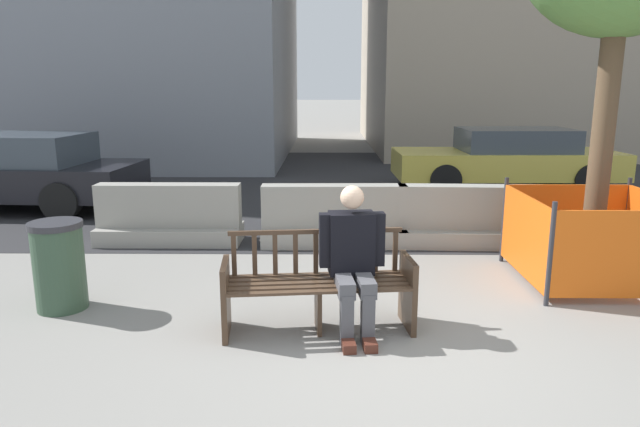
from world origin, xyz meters
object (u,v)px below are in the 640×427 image
Objects in this scene: jersey_barrier_centre at (334,220)px; jersey_barrier_left at (170,219)px; seated_person at (353,257)px; jersey_barrier_right at (470,221)px; construction_fence at (592,236)px; trash_bin at (59,265)px; street_bench at (318,287)px; car_taxi_near at (508,158)px; car_sedan_mid at (8,171)px.

jersey_barrier_centre is 2.31m from jersey_barrier_left.
seated_person is 3.40m from jersey_barrier_right.
trash_bin is (-5.60, -0.88, -0.09)m from construction_fence.
jersey_barrier_centre is 2.27× the size of trash_bin.
car_taxi_near reaches higher than street_bench.
construction_fence is at bearing -57.20° from jersey_barrier_right.
street_bench reaches higher than jersey_barrier_left.
trash_bin reaches higher than street_bench.
jersey_barrier_centre is 6.28m from car_sedan_mid.
construction_fence is 5.67m from trash_bin.
jersey_barrier_left is 2.51m from trash_bin.
car_sedan_mid reaches higher than construction_fence.
construction_fence is 1.76× the size of trash_bin.
seated_person reaches higher than construction_fence.
car_sedan_mid is (-5.64, 5.23, 0.29)m from street_bench.
jersey_barrier_centre is 0.42× the size of car_taxi_near.
jersey_barrier_right is 0.43× the size of car_sedan_mid.
street_bench is 2.89m from jersey_barrier_centre.
jersey_barrier_right is (1.89, -0.02, 0.00)m from jersey_barrier_centre.
car_sedan_mid reaches higher than jersey_barrier_centre.
jersey_barrier_right is at bearing 58.66° from seated_person.
jersey_barrier_centre is at bearing 179.31° from jersey_barrier_right.
jersey_barrier_left is at bearing -143.64° from car_taxi_near.
car_taxi_near is 9.56m from trash_bin.
jersey_barrier_left is at bearing 178.96° from jersey_barrier_right.
jersey_barrier_right is 1.82m from construction_fence.
car_sedan_mid reaches higher than jersey_barrier_left.
car_taxi_near is (3.99, 7.44, 0.26)m from street_bench.
jersey_barrier_left is (-2.44, 2.96, -0.35)m from seated_person.
jersey_barrier_centre is 1.29× the size of construction_fence.
construction_fence is at bearing 26.49° from seated_person.
seated_person is at bearing -153.51° from construction_fence.
construction_fence reaches higher than street_bench.
trash_bin is at bearing 170.27° from seated_person.
jersey_barrier_right is (1.76, 2.89, -0.35)m from seated_person.
jersey_barrier_right is (4.20, -0.08, 0.00)m from jersey_barrier_left.
jersey_barrier_right is (2.07, 2.86, -0.06)m from street_bench.
jersey_barrier_left is at bearing 162.85° from construction_fence.
jersey_barrier_left is 0.42× the size of car_sedan_mid.
jersey_barrier_left is at bearing -33.15° from car_sedan_mid.
seated_person is 0.84× the size of construction_fence.
jersey_barrier_centre is (-0.13, 2.91, -0.35)m from seated_person.
street_bench is at bearing -93.60° from jersey_barrier_centre.
car_taxi_near is at bearing 50.14° from jersey_barrier_centre.
street_bench is at bearing -54.04° from jersey_barrier_left.
construction_fence is 0.33× the size of car_sedan_mid.
jersey_barrier_left is at bearing 125.96° from street_bench.
construction_fence is at bearing -17.15° from jersey_barrier_left.
trash_bin is (-2.55, 0.47, 0.05)m from street_bench.
trash_bin reaches higher than jersey_barrier_right.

